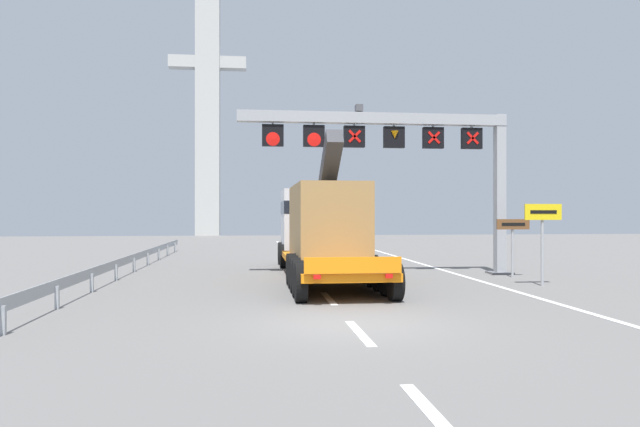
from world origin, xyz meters
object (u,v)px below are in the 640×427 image
at_px(bridge_pylon_distant, 208,93).
at_px(tourist_info_sign_brown, 513,234).
at_px(overhead_lane_gantry, 407,144).
at_px(exit_sign_yellow, 543,225).
at_px(heavy_haul_truck_orange, 319,226).

bearing_deg(bridge_pylon_distant, tourist_info_sign_brown, -72.12).
height_order(overhead_lane_gantry, bridge_pylon_distant, bridge_pylon_distant).
distance_m(exit_sign_yellow, bridge_pylon_distant, 54.90).
relative_size(heavy_haul_truck_orange, bridge_pylon_distant, 0.43).
distance_m(overhead_lane_gantry, bridge_pylon_distant, 49.28).
height_order(exit_sign_yellow, bridge_pylon_distant, bridge_pylon_distant).
distance_m(tourist_info_sign_brown, bridge_pylon_distant, 52.54).
height_order(heavy_haul_truck_orange, exit_sign_yellow, heavy_haul_truck_orange).
distance_m(heavy_haul_truck_orange, bridge_pylon_distant, 49.05).
xyz_separation_m(exit_sign_yellow, bridge_pylon_distant, (-15.25, 50.65, 14.70)).
height_order(tourist_info_sign_brown, bridge_pylon_distant, bridge_pylon_distant).
distance_m(heavy_haul_truck_orange, exit_sign_yellow, 8.58).
height_order(heavy_haul_truck_orange, bridge_pylon_distant, bridge_pylon_distant).
bearing_deg(heavy_haul_truck_orange, tourist_info_sign_brown, -13.73).
relative_size(overhead_lane_gantry, tourist_info_sign_brown, 4.94).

